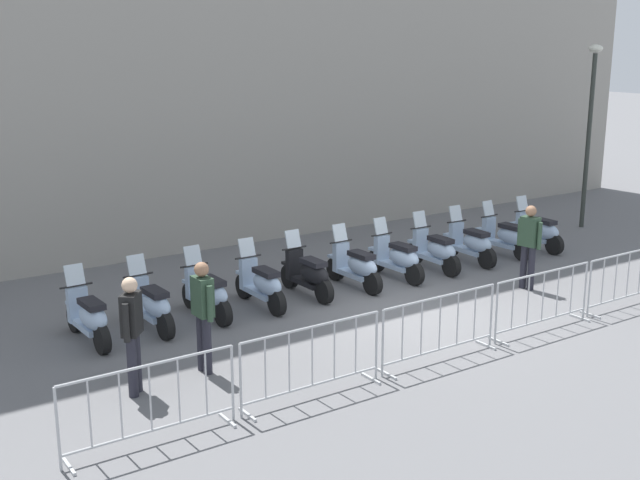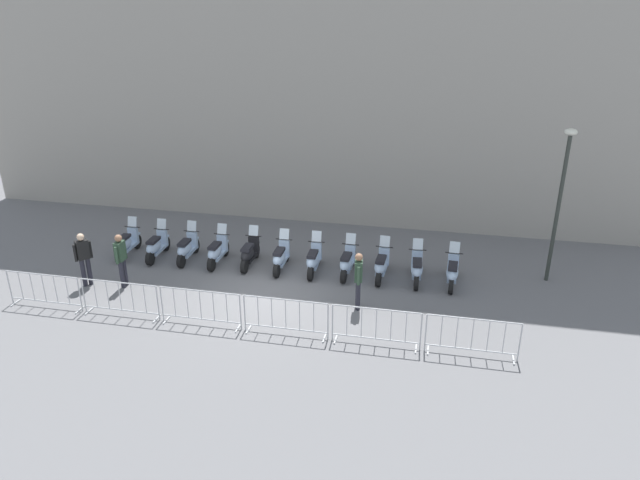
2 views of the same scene
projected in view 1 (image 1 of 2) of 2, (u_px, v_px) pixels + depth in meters
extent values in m
plane|color=slate|center=(413.00, 312.00, 14.71)|extent=(120.00, 120.00, 0.00)
cylinder|color=black|center=(75.00, 318.00, 13.64)|extent=(0.20, 0.49, 0.48)
cylinder|color=black|center=(102.00, 339.00, 12.67)|extent=(0.20, 0.49, 0.48)
cube|color=#A8C1E0|center=(88.00, 326.00, 13.14)|extent=(0.39, 0.90, 0.10)
ellipsoid|color=#A8C1E0|center=(93.00, 317.00, 12.87)|extent=(0.47, 0.88, 0.40)
cube|color=black|center=(91.00, 304.00, 12.84)|extent=(0.36, 0.63, 0.10)
cube|color=#A8C1E0|center=(78.00, 304.00, 13.42)|extent=(0.36, 0.18, 0.60)
cylinder|color=black|center=(76.00, 286.00, 13.34)|extent=(0.56, 0.11, 0.04)
cube|color=silver|center=(74.00, 275.00, 13.33)|extent=(0.34, 0.18, 0.35)
cube|color=#A8C1E0|center=(74.00, 304.00, 13.57)|extent=(0.24, 0.34, 0.06)
cylinder|color=black|center=(136.00, 307.00, 14.25)|extent=(0.20, 0.49, 0.48)
cylinder|color=black|center=(166.00, 326.00, 13.27)|extent=(0.20, 0.49, 0.48)
cube|color=#A8C1E0|center=(150.00, 314.00, 13.75)|extent=(0.39, 0.90, 0.10)
ellipsoid|color=#A8C1E0|center=(156.00, 305.00, 13.47)|extent=(0.46, 0.88, 0.40)
cube|color=black|center=(155.00, 292.00, 13.45)|extent=(0.35, 0.63, 0.10)
cube|color=#A8C1E0|center=(139.00, 293.00, 14.03)|extent=(0.36, 0.18, 0.60)
cylinder|color=black|center=(138.00, 275.00, 13.95)|extent=(0.56, 0.11, 0.04)
cube|color=silver|center=(136.00, 265.00, 13.94)|extent=(0.34, 0.18, 0.35)
cube|color=#A8C1E0|center=(135.00, 292.00, 14.18)|extent=(0.24, 0.34, 0.06)
cylinder|color=black|center=(191.00, 296.00, 14.88)|extent=(0.20, 0.49, 0.48)
cylinder|color=black|center=(223.00, 313.00, 13.90)|extent=(0.20, 0.49, 0.48)
cube|color=#A8C1E0|center=(206.00, 302.00, 14.38)|extent=(0.38, 0.90, 0.10)
ellipsoid|color=#A8C1E0|center=(213.00, 293.00, 14.10)|extent=(0.46, 0.88, 0.40)
cube|color=black|center=(212.00, 281.00, 14.07)|extent=(0.35, 0.63, 0.10)
cube|color=#A8C1E0|center=(195.00, 282.00, 14.66)|extent=(0.35, 0.18, 0.60)
cylinder|color=black|center=(194.00, 265.00, 14.58)|extent=(0.56, 0.10, 0.04)
cube|color=silver|center=(193.00, 255.00, 14.57)|extent=(0.33, 0.18, 0.35)
cube|color=#A8C1E0|center=(190.00, 282.00, 14.81)|extent=(0.24, 0.34, 0.06)
cylinder|color=black|center=(244.00, 286.00, 15.45)|extent=(0.18, 0.49, 0.48)
cylinder|color=black|center=(277.00, 303.00, 14.46)|extent=(0.18, 0.49, 0.48)
cube|color=#A8C1E0|center=(260.00, 292.00, 14.95)|extent=(0.36, 0.89, 0.10)
ellipsoid|color=#A8C1E0|center=(267.00, 284.00, 14.66)|extent=(0.44, 0.87, 0.40)
cube|color=black|center=(266.00, 272.00, 14.64)|extent=(0.34, 0.62, 0.10)
cube|color=#A8C1E0|center=(248.00, 273.00, 15.23)|extent=(0.35, 0.17, 0.60)
cylinder|color=black|center=(248.00, 257.00, 15.15)|extent=(0.56, 0.09, 0.04)
cube|color=silver|center=(247.00, 247.00, 15.15)|extent=(0.33, 0.17, 0.35)
cube|color=#A8C1E0|center=(244.00, 273.00, 15.39)|extent=(0.23, 0.34, 0.06)
cylinder|color=black|center=(290.00, 276.00, 16.11)|extent=(0.19, 0.49, 0.48)
cylinder|color=black|center=(324.00, 292.00, 15.12)|extent=(0.19, 0.49, 0.48)
cube|color=black|center=(306.00, 282.00, 15.61)|extent=(0.37, 0.89, 0.10)
ellipsoid|color=black|center=(314.00, 273.00, 15.33)|extent=(0.44, 0.87, 0.40)
cube|color=black|center=(313.00, 262.00, 15.30)|extent=(0.34, 0.63, 0.10)
cube|color=black|center=(294.00, 264.00, 15.89)|extent=(0.35, 0.17, 0.60)
cylinder|color=black|center=(294.00, 248.00, 15.81)|extent=(0.56, 0.09, 0.04)
cube|color=silver|center=(293.00, 239.00, 15.81)|extent=(0.33, 0.17, 0.35)
cube|color=black|center=(289.00, 264.00, 16.05)|extent=(0.23, 0.34, 0.06)
cylinder|color=black|center=(336.00, 269.00, 16.64)|extent=(0.20, 0.49, 0.48)
cylinder|color=black|center=(373.00, 283.00, 15.66)|extent=(0.20, 0.49, 0.48)
cube|color=#A8C1E0|center=(354.00, 274.00, 16.14)|extent=(0.38, 0.89, 0.10)
ellipsoid|color=#A8C1E0|center=(362.00, 266.00, 15.86)|extent=(0.46, 0.88, 0.40)
cube|color=black|center=(361.00, 255.00, 15.83)|extent=(0.35, 0.63, 0.10)
cube|color=#A8C1E0|center=(341.00, 257.00, 16.42)|extent=(0.35, 0.18, 0.60)
cylinder|color=black|center=(341.00, 241.00, 16.34)|extent=(0.56, 0.10, 0.04)
cube|color=silver|center=(340.00, 232.00, 16.34)|extent=(0.33, 0.18, 0.35)
cube|color=#A8C1E0|center=(336.00, 257.00, 16.58)|extent=(0.24, 0.34, 0.06)
cylinder|color=black|center=(376.00, 261.00, 17.25)|extent=(0.20, 0.49, 0.48)
cylinder|color=black|center=(415.00, 274.00, 16.28)|extent=(0.20, 0.49, 0.48)
cube|color=#A8C1E0|center=(395.00, 266.00, 16.76)|extent=(0.39, 0.90, 0.10)
ellipsoid|color=#A8C1E0|center=(404.00, 257.00, 16.48)|extent=(0.47, 0.88, 0.40)
cube|color=black|center=(403.00, 247.00, 16.45)|extent=(0.36, 0.63, 0.10)
cube|color=#A8C1E0|center=(382.00, 249.00, 17.03)|extent=(0.36, 0.18, 0.60)
cylinder|color=black|center=(382.00, 234.00, 16.95)|extent=(0.56, 0.11, 0.04)
cube|color=silver|center=(381.00, 226.00, 16.95)|extent=(0.34, 0.18, 0.35)
cube|color=#A8C1E0|center=(376.00, 249.00, 17.19)|extent=(0.24, 0.34, 0.06)
cylinder|color=black|center=(415.00, 253.00, 17.90)|extent=(0.17, 0.49, 0.48)
cylinder|color=black|center=(451.00, 266.00, 16.88)|extent=(0.17, 0.49, 0.48)
cube|color=#A8C1E0|center=(433.00, 258.00, 17.38)|extent=(0.33, 0.88, 0.10)
ellipsoid|color=#A8C1E0|center=(441.00, 250.00, 17.09)|extent=(0.41, 0.86, 0.40)
cube|color=black|center=(441.00, 240.00, 17.07)|extent=(0.32, 0.62, 0.10)
cube|color=#A8C1E0|center=(420.00, 242.00, 17.67)|extent=(0.35, 0.16, 0.60)
cylinder|color=black|center=(421.00, 227.00, 17.59)|extent=(0.56, 0.07, 0.04)
cube|color=silver|center=(420.00, 219.00, 17.59)|extent=(0.33, 0.16, 0.35)
cube|color=#A8C1E0|center=(415.00, 242.00, 17.83)|extent=(0.22, 0.33, 0.06)
cylinder|color=black|center=(450.00, 246.00, 18.51)|extent=(0.16, 0.49, 0.48)
cylinder|color=black|center=(487.00, 258.00, 17.49)|extent=(0.16, 0.49, 0.48)
cube|color=#A8C1E0|center=(468.00, 250.00, 17.99)|extent=(0.32, 0.88, 0.10)
ellipsoid|color=#A8C1E0|center=(477.00, 243.00, 17.70)|extent=(0.40, 0.86, 0.40)
cube|color=black|center=(477.00, 233.00, 17.68)|extent=(0.31, 0.61, 0.10)
cube|color=#A8C1E0|center=(456.00, 235.00, 18.29)|extent=(0.35, 0.16, 0.60)
cylinder|color=black|center=(457.00, 221.00, 18.21)|extent=(0.56, 0.06, 0.04)
cube|color=silver|center=(456.00, 213.00, 18.20)|extent=(0.33, 0.16, 0.35)
cube|color=#A8C1E0|center=(451.00, 235.00, 18.45)|extent=(0.22, 0.33, 0.06)
cylinder|color=black|center=(482.00, 240.00, 19.08)|extent=(0.21, 0.50, 0.48)
cylinder|color=black|center=(523.00, 251.00, 18.12)|extent=(0.21, 0.50, 0.48)
cube|color=#A8C1E0|center=(502.00, 244.00, 18.59)|extent=(0.41, 0.90, 0.10)
ellipsoid|color=#A8C1E0|center=(512.00, 236.00, 18.31)|extent=(0.48, 0.88, 0.40)
cube|color=black|center=(512.00, 227.00, 18.29)|extent=(0.37, 0.64, 0.10)
cube|color=#A8C1E0|center=(489.00, 229.00, 18.86)|extent=(0.36, 0.19, 0.60)
cylinder|color=black|center=(489.00, 216.00, 18.78)|extent=(0.56, 0.12, 0.04)
cube|color=silver|center=(488.00, 208.00, 18.77)|extent=(0.34, 0.19, 0.35)
cube|color=#A8C1E0|center=(483.00, 230.00, 19.01)|extent=(0.25, 0.35, 0.06)
cylinder|color=black|center=(516.00, 234.00, 19.69)|extent=(0.17, 0.49, 0.48)
cylinder|color=black|center=(554.00, 245.00, 18.67)|extent=(0.17, 0.49, 0.48)
cube|color=#A8C1E0|center=(535.00, 238.00, 19.17)|extent=(0.33, 0.88, 0.10)
ellipsoid|color=#A8C1E0|center=(544.00, 230.00, 18.88)|extent=(0.41, 0.86, 0.40)
cube|color=black|center=(544.00, 221.00, 18.85)|extent=(0.31, 0.62, 0.10)
cube|color=#A8C1E0|center=(522.00, 224.00, 19.46)|extent=(0.35, 0.16, 0.60)
cylinder|color=black|center=(523.00, 211.00, 19.38)|extent=(0.56, 0.07, 0.04)
cube|color=silver|center=(522.00, 203.00, 19.38)|extent=(0.33, 0.16, 0.35)
cube|color=#A8C1E0|center=(517.00, 224.00, 19.62)|extent=(0.22, 0.33, 0.06)
cube|color=#B2B5B7|center=(69.00, 467.00, 9.27)|extent=(0.08, 0.44, 0.04)
cube|color=#B2B5B7|center=(227.00, 420.00, 10.41)|extent=(0.08, 0.44, 0.04)
cylinder|color=#B2B5B7|center=(58.00, 429.00, 9.10)|extent=(0.04, 0.04, 1.05)
cylinder|color=#B2B5B7|center=(232.00, 383.00, 10.33)|extent=(0.04, 0.04, 1.05)
cylinder|color=#B2B5B7|center=(148.00, 365.00, 9.59)|extent=(2.26, 0.25, 0.04)
cylinder|color=#B2B5B7|center=(152.00, 431.00, 9.80)|extent=(2.26, 0.25, 0.04)
cylinder|color=#B2B5B7|center=(90.00, 414.00, 9.28)|extent=(0.02, 0.02, 0.87)
cylinder|color=#B2B5B7|center=(121.00, 406.00, 9.49)|extent=(0.02, 0.02, 0.87)
cylinder|color=#B2B5B7|center=(150.00, 398.00, 9.69)|extent=(0.02, 0.02, 0.87)
cylinder|color=#B2B5B7|center=(179.00, 391.00, 9.90)|extent=(0.02, 0.02, 0.87)
cylinder|color=#B2B5B7|center=(206.00, 384.00, 10.11)|extent=(0.02, 0.02, 0.87)
cube|color=#B2B5B7|center=(247.00, 415.00, 10.57)|extent=(0.08, 0.44, 0.04)
cube|color=#B2B5B7|center=(371.00, 379.00, 11.71)|extent=(0.08, 0.44, 0.04)
cylinder|color=#B2B5B7|center=(241.00, 381.00, 10.40)|extent=(0.04, 0.04, 1.05)
cylinder|color=#B2B5B7|center=(376.00, 346.00, 11.64)|extent=(0.04, 0.04, 1.05)
cylinder|color=#B2B5B7|center=(312.00, 327.00, 10.89)|extent=(2.26, 0.25, 0.04)
cylinder|color=#B2B5B7|center=(312.00, 385.00, 11.10)|extent=(2.26, 0.25, 0.04)
cylinder|color=#B2B5B7|center=(265.00, 368.00, 10.58)|extent=(0.02, 0.02, 0.87)
cylinder|color=#B2B5B7|center=(289.00, 362.00, 10.79)|extent=(0.02, 0.02, 0.87)
cylinder|color=#B2B5B7|center=(312.00, 356.00, 11.00)|extent=(0.02, 0.02, 0.87)
cylinder|color=#B2B5B7|center=(334.00, 351.00, 11.20)|extent=(0.02, 0.02, 0.87)
cylinder|color=#B2B5B7|center=(356.00, 345.00, 11.41)|extent=(0.02, 0.02, 0.87)
cube|color=#B2B5B7|center=(387.00, 374.00, 11.87)|extent=(0.08, 0.44, 0.04)
cube|color=#B2B5B7|center=(486.00, 345.00, 13.01)|extent=(0.08, 0.44, 0.04)
cylinder|color=#B2B5B7|center=(383.00, 344.00, 11.70)|extent=(0.04, 0.04, 1.05)
cylinder|color=#B2B5B7|center=(491.00, 315.00, 12.94)|extent=(0.04, 0.04, 1.05)
cylinder|color=#B2B5B7|center=(441.00, 297.00, 12.20)|extent=(2.26, 0.25, 0.04)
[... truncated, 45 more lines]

